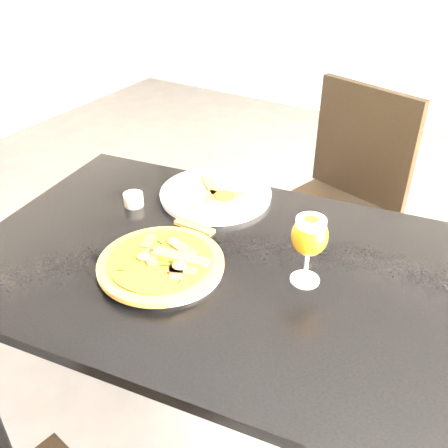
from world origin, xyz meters
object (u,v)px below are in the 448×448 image
Objects in this scene: chair_far at (336,203)px; pizza at (161,262)px; dining_table at (212,286)px; beer_glass at (310,236)px.

chair_far is 0.95m from pizza.
chair_far reaches higher than dining_table.
beer_glass is (0.30, 0.14, 0.10)m from pizza.
chair_far reaches higher than beer_glass.
dining_table is at bearing 53.56° from pizza.
dining_table is 0.32m from beer_glass.
dining_table is 0.81m from chair_far.
pizza reaches higher than dining_table.
dining_table is at bearing -170.62° from beer_glass.
pizza is (-0.08, -0.10, 0.11)m from dining_table.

